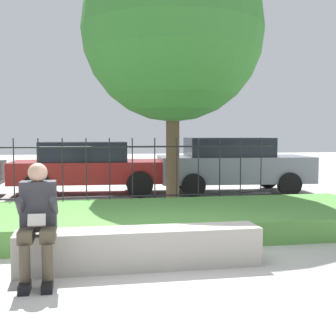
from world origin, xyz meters
The scene contains 8 objects.
ground_plane centered at (0.00, 0.00, 0.00)m, with size 60.00×60.00×0.00m, color #B2AFA8.
stone_bench centered at (-0.14, 0.00, 0.21)m, with size 2.86×0.48×0.46m.
person_seated_reader centered at (-1.27, -0.27, 0.69)m, with size 0.42×0.73×1.26m.
grass_berm centered at (0.00, 2.04, 0.17)m, with size 8.46×2.69×0.34m.
iron_fence centered at (0.00, 4.06, 0.77)m, with size 6.46×0.03×1.48m.
car_parked_center centered at (-0.60, 6.83, 0.73)m, with size 4.02×1.99×1.36m.
car_parked_right centered at (3.17, 6.49, 0.76)m, with size 4.08×2.17×1.46m.
tree_behind_fence centered at (1.27, 5.08, 3.87)m, with size 4.08×4.08×5.92m.
Camera 1 is at (-0.83, -5.38, 1.58)m, focal length 50.00 mm.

